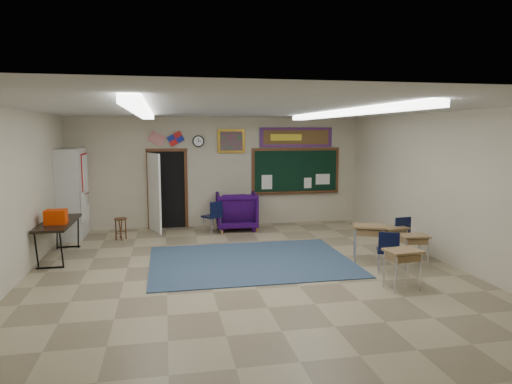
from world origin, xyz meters
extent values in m
plane|color=gray|center=(0.00, 0.00, 0.00)|extent=(9.00, 9.00, 0.00)
cube|color=beige|center=(0.00, 4.50, 1.50)|extent=(8.00, 0.04, 3.00)
cube|color=beige|center=(0.00, -4.50, 1.50)|extent=(8.00, 0.04, 3.00)
cube|color=beige|center=(-4.00, 0.00, 1.50)|extent=(0.04, 9.00, 3.00)
cube|color=beige|center=(4.00, 0.00, 1.50)|extent=(0.04, 9.00, 3.00)
cube|color=beige|center=(0.00, 0.00, 3.00)|extent=(8.00, 9.00, 0.04)
cube|color=#2D4257|center=(0.20, 0.80, 0.01)|extent=(4.00, 3.00, 0.02)
cube|color=black|center=(-1.40, 4.49, 1.05)|extent=(0.95, 0.04, 2.10)
cube|color=white|center=(-1.75, 4.05, 1.03)|extent=(0.35, 0.86, 2.05)
cube|color=#532C17|center=(2.20, 4.47, 1.50)|extent=(2.55, 0.05, 1.30)
cube|color=black|center=(2.20, 4.46, 1.50)|extent=(2.40, 0.03, 1.15)
cube|color=#532C17|center=(2.20, 4.41, 0.90)|extent=(2.40, 0.12, 0.04)
cube|color=#9D0D13|center=(2.20, 4.47, 2.45)|extent=(2.10, 0.04, 0.55)
cube|color=brown|center=(2.20, 4.46, 2.45)|extent=(1.90, 0.03, 0.40)
cube|color=#A4781F|center=(0.35, 4.47, 2.35)|extent=(0.75, 0.05, 0.65)
cube|color=#A51466|center=(0.35, 4.46, 2.35)|extent=(0.62, 0.03, 0.52)
cylinder|color=black|center=(-0.55, 4.47, 2.35)|extent=(0.32, 0.05, 0.32)
cylinder|color=white|center=(-0.55, 4.45, 2.35)|extent=(0.26, 0.02, 0.26)
cube|color=beige|center=(-3.72, 3.85, 1.10)|extent=(0.55, 1.25, 2.20)
imported|color=#1E0537|center=(0.40, 3.93, 0.50)|extent=(1.15, 1.17, 1.00)
cube|color=olive|center=(2.52, 0.33, 0.73)|extent=(0.75, 0.66, 0.04)
cube|color=brown|center=(2.52, 0.33, 0.63)|extent=(0.65, 0.56, 0.13)
cube|color=olive|center=(3.16, 0.52, 0.63)|extent=(0.61, 0.50, 0.04)
cube|color=brown|center=(3.16, 0.52, 0.54)|extent=(0.52, 0.43, 0.11)
cube|color=olive|center=(2.36, -1.31, 0.66)|extent=(0.60, 0.48, 0.04)
cube|color=brown|center=(2.36, -1.31, 0.56)|extent=(0.52, 0.41, 0.11)
cube|color=olive|center=(3.22, -0.17, 0.61)|extent=(0.55, 0.43, 0.04)
cube|color=brown|center=(3.22, -0.17, 0.53)|extent=(0.48, 0.36, 0.11)
cube|color=black|center=(-3.65, 1.89, 0.74)|extent=(0.63, 1.85, 0.05)
cube|color=#DE4103|center=(-3.63, 1.63, 0.90)|extent=(0.41, 0.31, 0.29)
cylinder|color=#513218|center=(-2.54, 3.28, 0.51)|extent=(0.30, 0.30, 0.04)
torus|color=#513218|center=(-2.54, 3.28, 0.18)|extent=(0.25, 0.25, 0.02)
camera|label=1|loc=(-1.45, -8.00, 2.59)|focal=32.00mm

